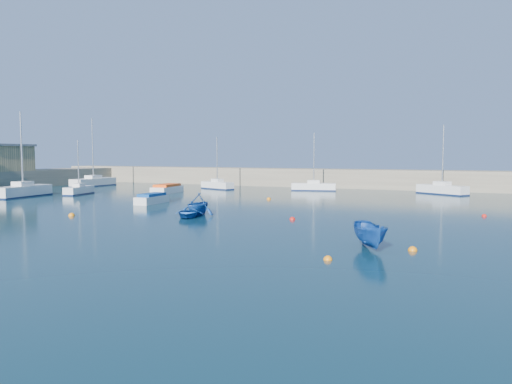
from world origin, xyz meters
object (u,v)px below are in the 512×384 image
at_px(motorboat_2, 167,189).
at_px(dinghy_left, 198,204).
at_px(sailboat_5, 217,185).
at_px(dinghy_center, 188,213).
at_px(sailboat_2, 23,191).
at_px(sailboat_3, 79,190).
at_px(dinghy_right, 370,236).
at_px(sailboat_6, 314,186).
at_px(motorboat_1, 152,199).
at_px(sailboat_7, 442,189).
at_px(sailboat_4, 93,182).

distance_m(motorboat_2, dinghy_left, 22.75).
height_order(sailboat_5, dinghy_center, sailboat_5).
height_order(sailboat_5, motorboat_2, sailboat_5).
bearing_deg(dinghy_left, sailboat_2, 162.90).
bearing_deg(dinghy_center, dinghy_left, 68.09).
distance_m(sailboat_3, dinghy_right, 42.67).
height_order(sailboat_6, dinghy_right, sailboat_6).
bearing_deg(dinghy_right, sailboat_3, 125.48).
relative_size(sailboat_5, dinghy_center, 2.26).
distance_m(sailboat_6, motorboat_1, 24.24).
height_order(sailboat_6, dinghy_left, sailboat_6).
bearing_deg(sailboat_6, sailboat_2, 116.29).
bearing_deg(sailboat_5, dinghy_center, -134.30).
bearing_deg(sailboat_6, dinghy_center, 165.93).
relative_size(sailboat_3, dinghy_center, 2.05).
bearing_deg(sailboat_3, motorboat_1, -33.74).
xyz_separation_m(sailboat_7, motorboat_2, (-30.55, -11.79, -0.09)).
bearing_deg(motorboat_2, sailboat_3, -150.09).
xyz_separation_m(sailboat_4, motorboat_1, (23.62, -17.81, -0.17)).
bearing_deg(dinghy_left, sailboat_6, 85.51).
distance_m(sailboat_3, motorboat_2, 10.19).
relative_size(motorboat_2, dinghy_center, 1.79).
distance_m(sailboat_4, sailboat_6, 32.80).
bearing_deg(sailboat_7, sailboat_4, 129.40).
bearing_deg(sailboat_5, motorboat_2, -174.12).
distance_m(dinghy_center, dinghy_left, 1.74).
xyz_separation_m(sailboat_3, sailboat_7, (38.63, 18.01, 0.08)).
relative_size(sailboat_7, dinghy_center, 2.63).
xyz_separation_m(sailboat_7, dinghy_left, (-15.75, -29.05, 0.25)).
height_order(sailboat_4, dinghy_center, sailboat_4).
xyz_separation_m(sailboat_2, motorboat_2, (11.39, 11.20, -0.16)).
relative_size(sailboat_3, sailboat_4, 0.64).
distance_m(sailboat_7, motorboat_2, 32.75).
relative_size(motorboat_2, dinghy_right, 1.59).
height_order(motorboat_1, dinghy_center, motorboat_1).
distance_m(sailboat_3, sailboat_6, 28.86).
xyz_separation_m(sailboat_7, dinghy_right, (-0.63, -37.43, 0.07)).
relative_size(sailboat_2, sailboat_5, 1.34).
relative_size(sailboat_6, dinghy_left, 2.28).
relative_size(sailboat_6, dinghy_center, 2.41).
relative_size(sailboat_6, motorboat_2, 1.35).
xyz_separation_m(sailboat_2, dinghy_left, (26.19, -6.07, 0.18)).
bearing_deg(motorboat_2, sailboat_7, 13.37).
relative_size(sailboat_3, motorboat_2, 1.14).
relative_size(sailboat_7, motorboat_1, 1.97).
xyz_separation_m(sailboat_5, dinghy_center, (12.66, -27.35, -0.24)).
bearing_deg(sailboat_4, motorboat_2, -21.26).
bearing_deg(sailboat_6, dinghy_left, 165.69).
bearing_deg(sailboat_3, sailboat_6, 23.38).
relative_size(sailboat_4, sailboat_7, 1.23).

